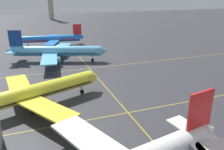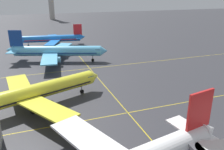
# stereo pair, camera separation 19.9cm
# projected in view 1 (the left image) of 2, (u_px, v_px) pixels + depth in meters

# --- Properties ---
(airliner_second_row) EXTENTS (36.57, 31.32, 11.72)m
(airliner_second_row) POSITION_uv_depth(u_px,v_px,m) (33.00, 93.00, 54.64)
(airliner_second_row) COLOR yellow
(airliner_second_row) RESTS_ON ground
(airliner_third_row) EXTENTS (39.17, 33.53, 12.53)m
(airliner_third_row) POSITION_uv_depth(u_px,v_px,m) (56.00, 51.00, 91.62)
(airliner_third_row) COLOR #5BB7E5
(airliner_third_row) RESTS_ON ground
(airliner_far_left_stand) EXTENTS (34.26, 29.24, 10.66)m
(airliner_far_left_stand) POSITION_uv_depth(u_px,v_px,m) (52.00, 39.00, 119.12)
(airliner_far_left_stand) COLOR blue
(airliner_far_left_stand) RESTS_ON ground
(taxiway_markings) EXTENTS (130.82, 115.57, 0.01)m
(taxiway_markings) POSITION_uv_depth(u_px,v_px,m) (128.00, 113.00, 53.79)
(taxiway_markings) COLOR yellow
(taxiway_markings) RESTS_ON ground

